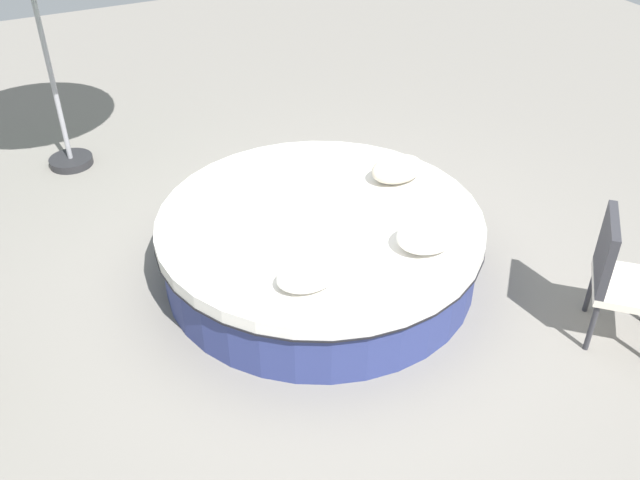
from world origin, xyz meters
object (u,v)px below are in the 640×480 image
(round_bed, at_px, (320,245))
(throw_pillow_2, at_px, (397,169))
(throw_pillow_0, at_px, (308,276))
(throw_pillow_1, at_px, (427,235))
(patio_chair, at_px, (618,272))

(round_bed, height_order, throw_pillow_2, throw_pillow_2)
(round_bed, relative_size, throw_pillow_0, 5.78)
(throw_pillow_0, bearing_deg, throw_pillow_2, 36.38)
(throw_pillow_1, bearing_deg, round_bed, 126.64)
(round_bed, bearing_deg, throw_pillow_0, -121.70)
(throw_pillow_0, height_order, patio_chair, patio_chair)
(throw_pillow_2, relative_size, patio_chair, 0.48)
(round_bed, xyz_separation_m, patio_chair, (1.57, -1.56, 0.27))
(throw_pillow_1, distance_m, throw_pillow_2, 0.98)
(throw_pillow_2, bearing_deg, patio_chair, -67.55)
(throw_pillow_0, relative_size, throw_pillow_1, 0.94)
(throw_pillow_0, bearing_deg, patio_chair, -22.66)
(throw_pillow_0, distance_m, patio_chair, 2.19)
(throw_pillow_0, xyz_separation_m, patio_chair, (2.02, -0.84, -0.07))
(round_bed, bearing_deg, throw_pillow_2, 14.97)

